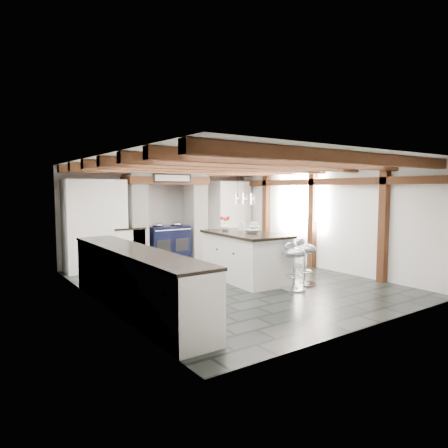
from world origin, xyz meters
TOP-DOWN VIEW (x-y plane):
  - ground at (0.00, 0.00)m, footprint 6.00×6.00m
  - room_shell at (-0.61, 1.42)m, footprint 6.00×6.03m
  - range_cooker at (0.00, 2.68)m, footprint 1.00×0.63m
  - kitchen_island at (0.37, 0.07)m, footprint 1.11×1.96m
  - bar_stool_near at (1.03, -0.88)m, footprint 0.53×0.53m
  - bar_stool_far at (0.59, -1.05)m, footprint 0.46×0.46m

SIDE VIEW (x-z plane):
  - ground at x=0.00m, z-range 0.00..0.00m
  - range_cooker at x=0.00m, z-range -0.03..0.96m
  - kitchen_island at x=0.37m, z-range -0.15..1.11m
  - bar_stool_far at x=0.59m, z-range 0.10..0.96m
  - bar_stool_near at x=1.03m, z-range 0.10..0.97m
  - room_shell at x=-0.61m, z-range -1.93..4.07m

